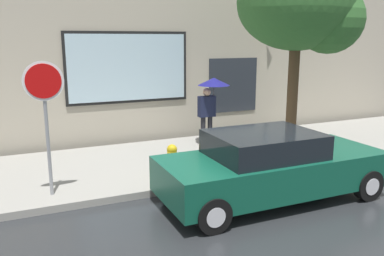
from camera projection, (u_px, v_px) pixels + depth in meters
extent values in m
plane|color=#282B2D|center=(250.00, 201.00, 8.17)|extent=(60.00, 60.00, 0.00)
cube|color=gray|center=(191.00, 158.00, 10.83)|extent=(20.00, 4.00, 0.15)
cube|color=#B2A893|center=(158.00, 30.00, 12.32)|extent=(20.00, 0.40, 7.00)
cube|color=black|center=(128.00, 68.00, 11.95)|extent=(3.71, 0.06, 2.11)
cube|color=silver|center=(129.00, 68.00, 11.92)|extent=(3.55, 0.03, 1.95)
cube|color=#262B33|center=(233.00, 85.00, 13.53)|extent=(1.80, 0.04, 1.80)
cone|color=#99999E|center=(272.00, 43.00, 13.66)|extent=(0.22, 0.24, 0.24)
cube|color=#0F4C38|center=(272.00, 171.00, 8.14)|extent=(4.62, 1.82, 0.69)
cube|color=black|center=(264.00, 144.00, 7.92)|extent=(2.08, 1.60, 0.47)
cylinder|color=black|center=(313.00, 162.00, 9.65)|extent=(0.64, 0.22, 0.64)
cylinder|color=silver|center=(313.00, 162.00, 9.65)|extent=(0.35, 0.24, 0.35)
cylinder|color=black|center=(368.00, 185.00, 8.16)|extent=(0.64, 0.22, 0.64)
cylinder|color=silver|center=(368.00, 185.00, 8.16)|extent=(0.35, 0.24, 0.35)
cylinder|color=black|center=(176.00, 183.00, 8.25)|extent=(0.64, 0.22, 0.64)
cylinder|color=silver|center=(176.00, 183.00, 8.25)|extent=(0.35, 0.24, 0.35)
cylinder|color=black|center=(213.00, 215.00, 6.76)|extent=(0.64, 0.22, 0.64)
cylinder|color=silver|center=(213.00, 215.00, 6.76)|extent=(0.35, 0.24, 0.35)
cylinder|color=yellow|center=(172.00, 164.00, 8.99)|extent=(0.22, 0.22, 0.67)
sphere|color=gold|center=(172.00, 149.00, 8.92)|extent=(0.23, 0.23, 0.23)
cylinder|color=gold|center=(175.00, 164.00, 8.84)|extent=(0.09, 0.12, 0.09)
cylinder|color=gold|center=(170.00, 161.00, 9.13)|extent=(0.09, 0.12, 0.09)
cylinder|color=yellow|center=(172.00, 177.00, 9.06)|extent=(0.30, 0.30, 0.06)
cylinder|color=black|center=(203.00, 131.00, 11.80)|extent=(0.14, 0.14, 0.85)
cylinder|color=black|center=(210.00, 130.00, 11.88)|extent=(0.14, 0.14, 0.85)
cube|color=#191E38|center=(207.00, 106.00, 11.68)|extent=(0.50, 0.22, 0.60)
sphere|color=tan|center=(207.00, 92.00, 11.59)|extent=(0.23, 0.23, 0.23)
cylinder|color=#4C4C51|center=(214.00, 97.00, 11.72)|extent=(0.02, 0.02, 0.90)
cone|color=navy|center=(214.00, 82.00, 11.62)|extent=(0.93, 0.93, 0.22)
cylinder|color=#4C3823|center=(292.00, 96.00, 10.92)|extent=(0.29, 0.29, 3.09)
ellipsoid|color=#33662D|center=(297.00, 3.00, 10.40)|extent=(3.25, 2.76, 2.44)
sphere|color=#33662D|center=(329.00, 19.00, 10.41)|extent=(1.79, 1.79, 1.79)
cylinder|color=gray|center=(47.00, 131.00, 7.83)|extent=(0.07, 0.07, 2.64)
cylinder|color=white|center=(43.00, 81.00, 7.59)|extent=(0.76, 0.02, 0.76)
cylinder|color=red|center=(43.00, 81.00, 7.57)|extent=(0.66, 0.02, 0.66)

